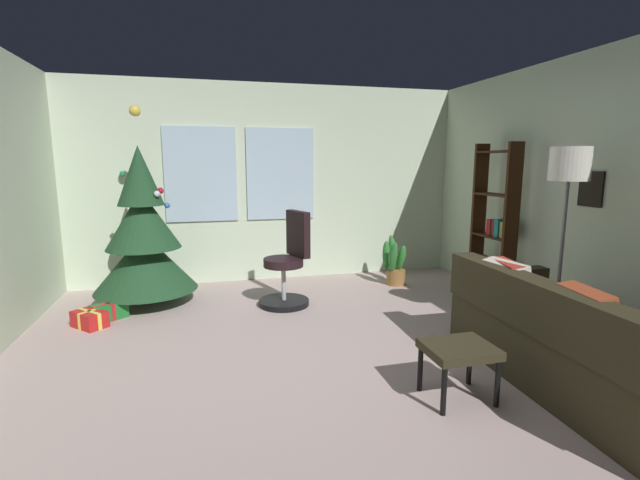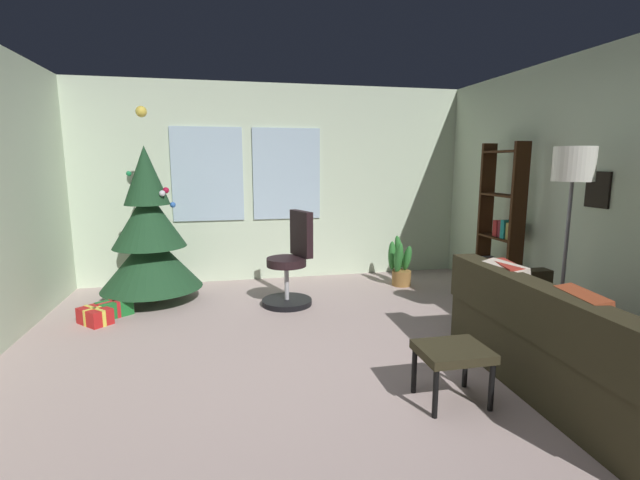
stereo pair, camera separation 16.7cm
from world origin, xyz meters
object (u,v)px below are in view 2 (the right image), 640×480
at_px(couch, 607,358).
at_px(potted_plant, 400,265).
at_px(holiday_tree, 150,238).
at_px(bookshelf, 500,233).
at_px(floor_lamp, 572,182).
at_px(gift_box_green, 114,308).
at_px(gift_box_red, 95,316).
at_px(footstool, 453,355).
at_px(office_chair, 291,268).

bearing_deg(couch, potted_plant, 94.84).
xyz_separation_m(holiday_tree, bookshelf, (3.90, -0.78, 0.04)).
height_order(floor_lamp, potted_plant, floor_lamp).
bearing_deg(couch, gift_box_green, 145.52).
relative_size(couch, gift_box_red, 5.51).
xyz_separation_m(footstool, office_chair, (-0.73, 2.30, 0.09)).
bearing_deg(bookshelf, potted_plant, 135.96).
bearing_deg(potted_plant, gift_box_red, -168.69).
bearing_deg(gift_box_green, gift_box_red, -125.41).
distance_m(gift_box_green, potted_plant, 3.40).
bearing_deg(gift_box_red, holiday_tree, 54.93).
relative_size(office_chair, potted_plant, 1.66).
xyz_separation_m(couch, bookshelf, (0.61, 2.15, 0.49)).
relative_size(gift_box_red, gift_box_green, 1.02).
relative_size(gift_box_green, potted_plant, 0.59).
bearing_deg(floor_lamp, gift_box_red, 160.51).
bearing_deg(footstool, floor_lamp, 25.33).
distance_m(couch, floor_lamp, 1.45).
xyz_separation_m(couch, footstool, (-1.02, 0.20, 0.03)).
relative_size(footstool, gift_box_red, 1.18).
bearing_deg(bookshelf, gift_box_red, 178.25).
xyz_separation_m(bookshelf, potted_plant, (-0.86, 0.83, -0.51)).
relative_size(holiday_tree, gift_box_red, 5.72).
bearing_deg(potted_plant, couch, -85.16).
xyz_separation_m(couch, floor_lamp, (0.34, 0.84, 1.13)).
xyz_separation_m(holiday_tree, office_chair, (1.54, -0.44, -0.32)).
relative_size(bookshelf, floor_lamp, 1.05).
height_order(office_chair, bookshelf, bookshelf).
height_order(holiday_tree, gift_box_green, holiday_tree).
height_order(footstool, potted_plant, potted_plant).
distance_m(gift_box_red, floor_lamp, 4.53).
relative_size(couch, floor_lamp, 1.23).
bearing_deg(couch, bookshelf, 74.23).
relative_size(gift_box_red, office_chair, 0.36).
bearing_deg(floor_lamp, holiday_tree, 149.98).
height_order(footstool, office_chair, office_chair).
xyz_separation_m(gift_box_green, floor_lamp, (3.94, -1.64, 1.34)).
distance_m(gift_box_red, potted_plant, 3.57).
distance_m(floor_lamp, potted_plant, 2.50).
xyz_separation_m(couch, gift_box_green, (-3.61, 2.48, -0.21)).
height_order(gift_box_red, bookshelf, bookshelf).
relative_size(holiday_tree, office_chair, 2.08).
xyz_separation_m(holiday_tree, potted_plant, (3.04, 0.05, -0.47)).
distance_m(footstool, floor_lamp, 1.86).
xyz_separation_m(gift_box_red, gift_box_green, (0.14, 0.19, 0.00)).
bearing_deg(floor_lamp, office_chair, 141.48).
height_order(couch, bookshelf, bookshelf).
distance_m(couch, gift_box_green, 4.38).
xyz_separation_m(footstool, holiday_tree, (-2.27, 2.74, 0.41)).
height_order(bookshelf, floor_lamp, bookshelf).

